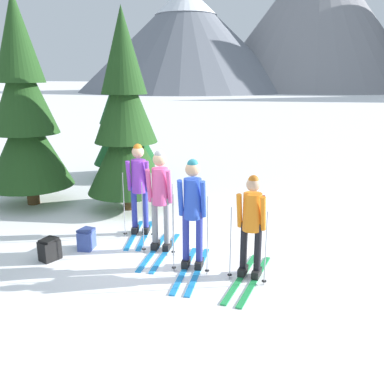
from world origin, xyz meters
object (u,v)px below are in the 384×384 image
Objects in this scene: backpack_on_snow_front at (87,239)px; pine_tree_mid at (24,112)px; pine_tree_near at (124,107)px; skier_in_orange at (252,222)px; skier_in_pink at (160,196)px; pine_tree_far at (125,122)px; skier_in_purple at (139,185)px; skier_in_blue at (193,208)px; backpack_on_snow_beside at (50,249)px.

pine_tree_mid is at bearing 150.32° from backpack_on_snow_front.
skier_in_orange is at bearing -41.55° from pine_tree_near.
pine_tree_near reaches higher than skier_in_pink.
skier_in_orange is at bearing -30.43° from pine_tree_far.
backpack_on_snow_front is at bearing -29.68° from pine_tree_mid.
pine_tree_near is 3.39m from pine_tree_mid.
skier_in_pink is 0.41× the size of pine_tree_far.
pine_tree_far is at bearing -55.79° from pine_tree_near.
skier_in_purple is at bearing 161.23° from skier_in_orange.
skier_in_purple is at bearing -53.58° from pine_tree_near.
skier_in_orange reaches higher than backpack_on_snow_front.
pine_tree_mid reaches higher than skier_in_orange.
skier_in_blue is 4.76× the size of backpack_on_snow_front.
skier_in_blue is (0.81, -0.41, 0.02)m from skier_in_pink.
skier_in_pink is 1.79m from skier_in_orange.
skier_in_orange is at bearing -10.32° from skier_in_pink.
pine_tree_far is (-1.09, 1.26, 1.04)m from skier_in_purple.
pine_tree_mid reaches higher than backpack_on_snow_front.
pine_tree_far is 11.79× the size of backpack_on_snow_beside.
skier_in_orange is (0.94, 0.09, -0.12)m from skier_in_blue.
pine_tree_mid is at bearing 162.53° from skier_in_blue.
backpack_on_snow_front is (-2.07, -0.11, -0.84)m from skier_in_blue.
skier_in_orange is at bearing -18.77° from skier_in_purple.
pine_tree_mid is at bearing 169.58° from skier_in_purple.
pine_tree_mid is 4.10m from backpack_on_snow_beside.
skier_in_pink is 1.58m from backpack_on_snow_front.
skier_in_pink is at bearing 22.39° from backpack_on_snow_front.
pine_tree_mid reaches higher than pine_tree_near.
skier_in_orange is at bearing 3.72° from backpack_on_snow_front.
skier_in_purple is at bearing 65.69° from backpack_on_snow_beside.
skier_in_pink reaches higher than skier_in_purple.
pine_tree_near is 0.96× the size of pine_tree_mid.
pine_tree_near reaches higher than backpack_on_snow_beside.
backpack_on_snow_beside is at bearing -114.31° from skier_in_purple.
skier_in_pink is 4.78× the size of backpack_on_snow_beside.
pine_tree_near is at bearing 129.32° from skier_in_pink.
pine_tree_far is at bearing 96.31° from backpack_on_snow_beside.
skier_in_purple is at bearing -49.23° from pine_tree_far.
pine_tree_near is 1.05× the size of pine_tree_far.
skier_in_pink is 0.91m from skier_in_blue.
skier_in_blue is 4.76× the size of backpack_on_snow_beside.
pine_tree_far reaches higher than backpack_on_snow_front.
pine_tree_mid reaches higher than pine_tree_far.
skier_in_purple is 0.40× the size of pine_tree_far.
backpack_on_snow_beside is at bearing -69.03° from pine_tree_near.
pine_tree_far is (2.36, 0.63, -0.18)m from pine_tree_mid.
backpack_on_snow_front is at bearing -157.61° from skier_in_pink.
skier_in_purple is 0.99× the size of skier_in_pink.
pine_tree_far is 11.79× the size of backpack_on_snow_front.
skier_in_orange is 4.34m from pine_tree_far.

